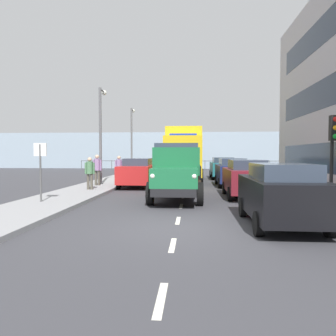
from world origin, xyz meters
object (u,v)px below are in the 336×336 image
Objects in this scene: traffic_light_near at (333,140)px; pedestrian_couple_b at (119,167)px; car_navy_kerbside_2 at (232,172)px; truck_vintage_green at (177,173)px; car_teal_kerbside_3 at (222,168)px; car_red_oppositeside_0 at (138,172)px; lorry_cargo_yellow at (184,153)px; lamp_post_promenade at (101,126)px; lamp_post_far at (132,135)px; pedestrian_with_bag at (90,171)px; car_black_kerbside_near at (281,193)px; car_maroon_kerbside_1 at (246,178)px; pedestrian_strolling at (97,167)px; street_sign at (40,162)px.

pedestrian_couple_b is at bearing -40.81° from traffic_light_near.
truck_vintage_green is at bearing 64.22° from car_navy_kerbside_2.
car_red_oppositeside_0 is at bearing 51.35° from car_teal_kerbside_3.
lorry_cargo_yellow is 6.68m from lamp_post_promenade.
pedestrian_with_bag is at bearing 91.40° from lamp_post_far.
car_teal_kerbside_3 is 1.38× the size of traffic_light_near.
car_black_kerbside_near is 5.78m from car_maroon_kerbside_1.
truck_vintage_green reaches higher than pedestrian_strolling.
pedestrian_with_bag is at bearing -43.08° from car_black_kerbside_near.
pedestrian_strolling reaches higher than car_red_oppositeside_0.
car_maroon_kerbside_1 is at bearing 169.49° from pedestrian_with_bag.
lorry_cargo_yellow reaches higher than car_red_oppositeside_0.
lorry_cargo_yellow is 12.92m from traffic_light_near.
car_navy_kerbside_2 is 5.77m from car_red_oppositeside_0.
traffic_light_near is at bearing 115.76° from lorry_cargo_yellow.
lorry_cargo_yellow is 2.12× the size of car_black_kerbside_near.
street_sign is (0.51, 4.34, 0.56)m from pedestrian_with_bag.
pedestrian_strolling is 12.49m from traffic_light_near.
lorry_cargo_yellow is 1.97× the size of car_navy_kerbside_2.
lamp_post_far is (4.95, -15.93, 2.62)m from truck_vintage_green.
lamp_post_promenade is (0.02, -0.97, 2.48)m from pedestrian_strolling.
car_black_kerbside_near is 12.36m from pedestrian_strolling.
car_maroon_kerbside_1 is 7.85m from pedestrian_with_bag.
lorry_cargo_yellow reaches higher than car_teal_kerbside_3.
car_navy_kerbside_2 and car_red_oppositeside_0 have the same top height.
car_maroon_kerbside_1 is at bearing 109.08° from lorry_cargo_yellow.
car_navy_kerbside_2 is at bearing -168.71° from pedestrian_strolling.
truck_vintage_green is at bearing -161.27° from street_sign.
pedestrian_strolling is at bearing -49.70° from car_black_kerbside_near.
lamp_post_promenade is (0.30, -3.18, 2.56)m from pedestrian_with_bag.
lamp_post_promenade reaches higher than car_red_oppositeside_0.
truck_vintage_green is at bearing 89.63° from lorry_cargo_yellow.
car_navy_kerbside_2 is 8.16m from pedestrian_strolling.
lamp_post_promenade is at bearing -29.91° from car_maroon_kerbside_1.
lamp_post_far is (0.03, -10.16, 0.11)m from lamp_post_promenade.
car_black_kerbside_near is 2.26× the size of pedestrian_couple_b.
traffic_light_near is (-2.59, 14.22, 1.58)m from car_teal_kerbside_3.
car_red_oppositeside_0 is 2.43× the size of pedestrian_couple_b.
pedestrian_couple_b is 0.76× the size of street_sign.
car_black_kerbside_near is at bearing 123.75° from truck_vintage_green.
street_sign reaches higher than car_teal_kerbside_3.
traffic_light_near reaches higher than street_sign.
car_black_kerbside_near is 10.57m from pedestrian_with_bag.
pedestrian_couple_b reaches higher than pedestrian_with_bag.
car_teal_kerbside_3 is at bearing -79.70° from traffic_light_near.
pedestrian_strolling is at bearing 14.35° from car_red_oppositeside_0.
car_red_oppositeside_0 is 3.47m from pedestrian_with_bag.
car_teal_kerbside_3 is (0.00, -17.12, 0.00)m from car_black_kerbside_near.
car_navy_kerbside_2 is 12.81m from lamp_post_far.
truck_vintage_green is 1.28× the size of car_teal_kerbside_3.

